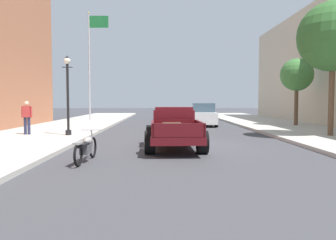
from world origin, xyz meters
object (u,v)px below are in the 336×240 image
street_lamp_near (68,89)px  street_tree_second (297,75)px  hotrod_truck_maroon (173,128)px  car_background_white (203,115)px  street_tree_nearest (333,37)px  motorcycle_parked (86,147)px  pedestrian_sidewalk_left (27,116)px  flagpole (92,54)px

street_lamp_near → street_tree_second: bearing=24.7°
hotrod_truck_maroon → street_lamp_near: size_ratio=1.29×
car_background_white → street_tree_nearest: (5.12, -8.36, 4.09)m
hotrod_truck_maroon → car_background_white: size_ratio=1.14×
motorcycle_parked → street_tree_nearest: street_tree_nearest is taller
street_tree_nearest → pedestrian_sidewalk_left: bearing=177.0°
street_lamp_near → street_tree_second: 15.20m
car_background_white → flagpole: 11.18m
pedestrian_sidewalk_left → flagpole: (0.75, 12.03, 4.68)m
motorcycle_parked → street_tree_second: (11.46, 12.71, 3.12)m
street_lamp_near → flagpole: (-1.38, 12.36, 3.39)m
street_tree_second → pedestrian_sidewalk_left: bearing=-159.3°
motorcycle_parked → street_tree_nearest: bearing=29.8°
hotrod_truck_maroon → car_background_white: car_background_white is taller
street_lamp_near → pedestrian_sidewalk_left: bearing=171.3°
motorcycle_parked → street_tree_second: size_ratio=0.47×
pedestrian_sidewalk_left → street_tree_nearest: bearing=-3.0°
hotrod_truck_maroon → motorcycle_parked: bearing=-131.7°
hotrod_truck_maroon → pedestrian_sidewalk_left: bearing=152.8°
pedestrian_sidewalk_left → car_background_white: bearing=38.0°
street_lamp_near → flagpole: 12.88m
motorcycle_parked → car_background_white: 15.25m
flagpole → street_tree_nearest: 19.05m
motorcycle_parked → street_tree_nearest: 12.75m
flagpole → car_background_white: bearing=-26.4°
motorcycle_parked → street_lamp_near: 7.07m
car_background_white → street_tree_second: street_tree_second is taller
motorcycle_parked → street_tree_nearest: (10.39, 5.94, 4.41)m
car_background_white → street_tree_second: size_ratio=0.96×
hotrod_truck_maroon → flagpole: 17.69m
pedestrian_sidewalk_left → street_lamp_near: (2.13, -0.32, 1.30)m
pedestrian_sidewalk_left → flagpole: 12.93m
car_background_white → street_lamp_near: size_ratio=1.14×
motorcycle_parked → car_background_white: (5.27, 14.30, 0.33)m
street_tree_second → car_background_white: bearing=165.6°
motorcycle_parked → car_background_white: size_ratio=0.48×
motorcycle_parked → pedestrian_sidewalk_left: 8.07m
hotrod_truck_maroon → motorcycle_parked: hotrod_truck_maroon is taller
hotrod_truck_maroon → car_background_white: bearing=77.2°
pedestrian_sidewalk_left → street_tree_nearest: street_tree_nearest is taller
pedestrian_sidewalk_left → flagpole: bearing=86.4°
motorcycle_parked → street_tree_second: street_tree_second is taller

